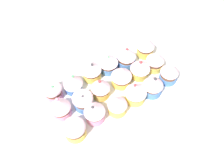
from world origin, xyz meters
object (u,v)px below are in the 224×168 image
cupcake_3 (136,93)px  cupcake_13 (73,83)px  cupcake_2 (117,105)px  cupcake_0 (75,129)px  cupcake_14 (91,70)px  cupcake_1 (95,112)px  cupcake_6 (60,107)px  cupcake_5 (169,72)px  cupcake_8 (100,88)px  cupcake_12 (53,91)px  baking_tray (112,90)px  cupcake_7 (83,100)px  cupcake_10 (140,68)px  cupcake_17 (146,46)px  cupcake_11 (155,60)px  cupcake_15 (108,63)px  cupcake_4 (153,85)px  cupcake_16 (126,57)px  cupcake_9 (122,76)px

cupcake_3 → cupcake_13: size_ratio=1.12×
cupcake_2 → cupcake_13: 15.51cm
cupcake_0 → cupcake_14: (13.35, 14.58, 0.38)cm
cupcake_0 → cupcake_1: bearing=10.7°
cupcake_6 → cupcake_13: size_ratio=1.22×
cupcake_5 → cupcake_6: (-33.99, 6.74, 0.09)cm
cupcake_8 → cupcake_12: cupcake_8 is taller
cupcake_8 → cupcake_12: size_ratio=1.27×
baking_tray → cupcake_7: 11.05cm
baking_tray → cupcake_10: cupcake_10 is taller
cupcake_7 → cupcake_17: (27.43, 7.06, 0.42)cm
cupcake_11 → cupcake_5: bearing=-82.6°
cupcake_14 → cupcake_15: cupcake_14 is taller
cupcake_0 → cupcake_15: cupcake_15 is taller
cupcake_4 → cupcake_12: 30.06cm
cupcake_7 → cupcake_17: size_ratio=0.92×
cupcake_8 → cupcake_7: bearing=-173.6°
cupcake_4 → cupcake_15: size_ratio=1.19×
cupcake_2 → cupcake_14: bearing=91.9°
cupcake_15 → cupcake_17: (14.05, -0.77, 0.37)cm
cupcake_8 → cupcake_0: bearing=-149.1°
baking_tray → cupcake_7: bearing=-176.6°
cupcake_11 → cupcake_14: same height
cupcake_11 → cupcake_0: bearing=-167.1°
cupcake_6 → cupcake_17: bearing=9.8°
cupcake_6 → cupcake_17: size_ratio=1.11×
cupcake_11 → cupcake_13: size_ratio=1.10×
cupcake_4 → cupcake_8: 15.81cm
cupcake_8 → cupcake_10: cupcake_8 is taller
cupcake_3 → cupcake_11: 13.92cm
baking_tray → cupcake_14: cupcake_14 is taller
cupcake_15 → cupcake_1: bearing=-133.3°
cupcake_2 → cupcake_10: (13.05, 7.30, 0.16)cm
cupcake_4 → cupcake_17: cupcake_4 is taller
cupcake_11 → cupcake_7: bearing=-178.4°
cupcake_2 → cupcake_8: 7.47cm
cupcake_0 → cupcake_16: (25.72, 13.49, 0.30)cm
cupcake_6 → cupcake_13: 8.99cm
cupcake_3 → cupcake_6: size_ratio=0.92×
cupcake_4 → cupcake_12: bearing=151.4°
cupcake_13 → cupcake_2: bearing=-61.2°
cupcake_9 → cupcake_12: (-20.16, 6.55, -0.81)cm
cupcake_10 → baking_tray: bearing=-179.5°
cupcake_2 → cupcake_8: (-1.37, 7.32, 0.52)cm
cupcake_10 → cupcake_14: 15.30cm
baking_tray → cupcake_10: 11.29cm
cupcake_7 → cupcake_9: size_ratio=0.90×
baking_tray → cupcake_8: (-3.98, 0.11, 4.66)cm
cupcake_3 → cupcake_15: 13.96cm
cupcake_5 → cupcake_11: cupcake_5 is taller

